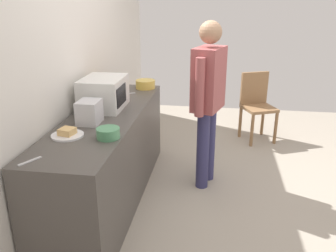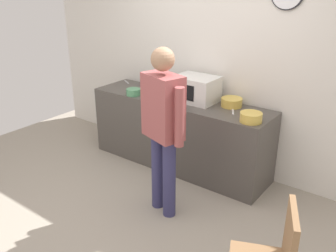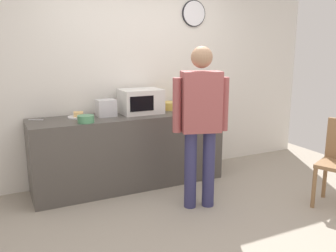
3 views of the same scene
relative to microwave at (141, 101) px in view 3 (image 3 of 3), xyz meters
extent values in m
plane|color=#9E9384|center=(0.07, -1.29, -1.04)|extent=(6.00, 6.00, 0.00)
cube|color=silver|center=(0.07, 0.31, 0.26)|extent=(5.40, 0.10, 2.60)
cylinder|color=white|center=(0.88, 0.24, 1.10)|extent=(0.32, 0.03, 0.32)
cylinder|color=black|center=(0.88, 0.25, 1.10)|extent=(0.35, 0.02, 0.35)
cube|color=#4C4742|center=(-0.19, -0.07, -0.60)|extent=(2.35, 0.62, 0.89)
cube|color=silver|center=(0.00, 0.00, 0.00)|extent=(0.50, 0.38, 0.30)
cube|color=black|center=(-0.06, -0.19, 0.00)|extent=(0.30, 0.01, 0.18)
cylinder|color=white|center=(-0.77, 0.05, -0.14)|extent=(0.25, 0.25, 0.01)
cube|color=#E2B46E|center=(-0.77, 0.05, -0.11)|extent=(0.13, 0.13, 0.05)
cylinder|color=#4C8E60|center=(-0.76, -0.27, -0.11)|extent=(0.18, 0.18, 0.08)
cylinder|color=gold|center=(0.44, 0.08, -0.10)|extent=(0.24, 0.24, 0.10)
cylinder|color=gold|center=(0.83, -0.23, -0.10)|extent=(0.23, 0.23, 0.10)
cube|color=silver|center=(-0.45, -0.01, -0.05)|extent=(0.22, 0.18, 0.20)
cube|color=silver|center=(-1.23, 0.12, -0.15)|extent=(0.16, 0.10, 0.01)
cube|color=silver|center=(0.55, -0.09, -0.15)|extent=(0.10, 0.16, 0.01)
cylinder|color=navy|center=(0.36, -1.03, -0.62)|extent=(0.13, 0.13, 0.84)
cylinder|color=navy|center=(0.17, -0.97, -0.62)|extent=(0.13, 0.13, 0.84)
cube|color=#9E4C4C|center=(0.27, -1.00, 0.11)|extent=(0.45, 0.35, 0.62)
cylinder|color=#9E4C4C|center=(0.51, -1.07, 0.08)|extent=(0.09, 0.09, 0.56)
cylinder|color=#9E4C4C|center=(0.03, -0.92, 0.08)|extent=(0.09, 0.09, 0.56)
sphere|color=#A37A5B|center=(0.27, -1.00, 0.56)|extent=(0.22, 0.22, 0.22)
cylinder|color=olive|center=(1.36, -1.57, -0.82)|extent=(0.04, 0.04, 0.45)
cylinder|color=olive|center=(1.68, -1.43, -0.82)|extent=(0.04, 0.04, 0.45)
camera|label=1|loc=(-3.19, -1.10, 0.88)|focal=37.81mm
camera|label=2|loc=(2.28, -3.61, 1.27)|focal=39.68mm
camera|label=3|loc=(-1.63, -4.12, 0.67)|focal=38.30mm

